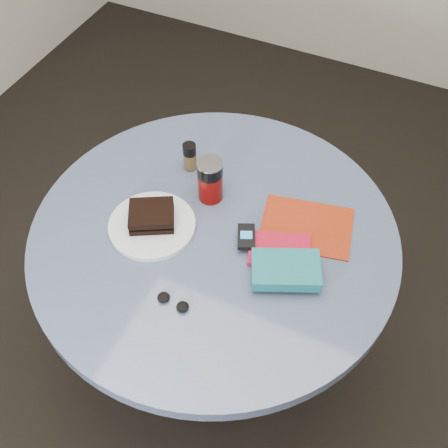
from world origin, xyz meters
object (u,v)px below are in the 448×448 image
at_px(sandwich, 152,216).
at_px(pepper_grinder, 190,156).
at_px(magazine, 306,226).
at_px(headphones, 173,302).
at_px(plate, 152,225).
at_px(table, 215,267).
at_px(red_book, 279,250).
at_px(soda_can, 210,180).
at_px(novel, 286,270).
at_px(mp3_player, 246,237).

distance_m(sandwich, pepper_grinder, 0.24).
height_order(magazine, headphones, headphones).
distance_m(plate, sandwich, 0.03).
bearing_deg(table, red_book, 3.20).
distance_m(soda_can, red_book, 0.28).
relative_size(sandwich, pepper_grinder, 1.69).
bearing_deg(sandwich, pepper_grinder, 91.59).
xyz_separation_m(novel, mp3_player, (-0.13, 0.06, -0.01)).
distance_m(table, mp3_player, 0.21).
relative_size(plate, red_book, 1.48).
distance_m(soda_can, pepper_grinder, 0.13).
relative_size(table, novel, 5.87).
xyz_separation_m(table, red_book, (0.18, 0.01, 0.17)).
distance_m(pepper_grinder, novel, 0.47).
bearing_deg(magazine, novel, -99.98).
xyz_separation_m(table, magazine, (0.22, 0.12, 0.17)).
distance_m(sandwich, headphones, 0.26).
height_order(table, pepper_grinder, pepper_grinder).
xyz_separation_m(plate, red_book, (0.34, 0.07, 0.00)).
bearing_deg(plate, headphones, -48.67).
relative_size(table, red_book, 6.25).
xyz_separation_m(table, soda_can, (-0.07, 0.11, 0.23)).
relative_size(plate, soda_can, 1.76).
relative_size(novel, headphones, 1.92).
distance_m(soda_can, headphones, 0.37).
distance_m(sandwich, magazine, 0.42).
bearing_deg(sandwich, mp3_player, 11.40).
height_order(plate, pepper_grinder, pepper_grinder).
bearing_deg(plate, mp3_player, 13.46).
xyz_separation_m(novel, headphones, (-0.22, -0.19, -0.03)).
bearing_deg(table, sandwich, -164.14).
bearing_deg(pepper_grinder, sandwich, -88.41).
xyz_separation_m(plate, soda_can, (0.09, 0.17, 0.06)).
bearing_deg(mp3_player, magazine, 42.46).
distance_m(novel, mp3_player, 0.15).
xyz_separation_m(sandwich, red_book, (0.35, 0.06, -0.03)).
relative_size(sandwich, magazine, 0.62).
bearing_deg(red_book, magazine, 53.20).
height_order(pepper_grinder, headphones, pepper_grinder).
height_order(soda_can, mp3_player, soda_can).
height_order(table, headphones, headphones).
relative_size(pepper_grinder, headphones, 1.02).
distance_m(sandwich, mp3_player, 0.26).
relative_size(sandwich, novel, 0.89).
relative_size(soda_can, red_book, 0.84).
xyz_separation_m(table, plate, (-0.16, -0.06, 0.17)).
bearing_deg(mp3_player, soda_can, 145.53).
xyz_separation_m(table, pepper_grinder, (-0.17, 0.19, 0.21)).
relative_size(plate, novel, 1.39).
relative_size(soda_can, headphones, 1.51).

